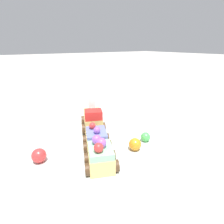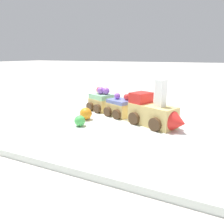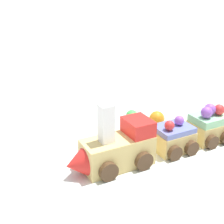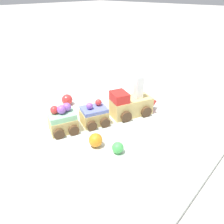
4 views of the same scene
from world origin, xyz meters
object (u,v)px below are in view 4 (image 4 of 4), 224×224
(cake_train_locomotive, at_px, (134,104))
(cake_car_mint, at_px, (63,121))
(cake_car_blueberry, at_px, (94,115))
(gumball_red, at_px, (67,100))
(gumball_orange, at_px, (96,140))
(gumball_green, at_px, (118,148))

(cake_train_locomotive, xyz_separation_m, cake_car_mint, (-0.18, 0.08, -0.00))
(cake_car_blueberry, distance_m, cake_car_mint, 0.08)
(cake_train_locomotive, bearing_deg, cake_car_mint, 179.90)
(gumball_red, relative_size, gumball_orange, 1.04)
(cake_car_blueberry, xyz_separation_m, gumball_red, (0.02, 0.13, -0.01))
(cake_train_locomotive, relative_size, gumball_orange, 4.78)
(gumball_orange, bearing_deg, gumball_green, -72.97)
(cake_train_locomotive, relative_size, cake_car_blueberry, 1.72)
(cake_car_mint, bearing_deg, gumball_orange, -61.57)
(gumball_red, height_order, gumball_green, gumball_red)
(cake_car_blueberry, bearing_deg, cake_car_mint, 179.85)
(cake_train_locomotive, height_order, gumball_orange, cake_train_locomotive)
(cake_car_blueberry, xyz_separation_m, cake_car_mint, (-0.07, 0.03, 0.00))
(gumball_red, relative_size, gumball_green, 1.27)
(cake_train_locomotive, distance_m, gumball_red, 0.20)
(gumball_red, bearing_deg, cake_car_blueberry, -96.85)
(cake_car_mint, bearing_deg, cake_car_blueberry, -0.15)
(cake_train_locomotive, xyz_separation_m, cake_car_blueberry, (-0.11, 0.04, -0.01))
(cake_car_mint, distance_m, gumball_red, 0.14)
(gumball_green, bearing_deg, gumball_orange, 107.03)
(cake_train_locomotive, distance_m, gumball_orange, 0.17)
(cake_train_locomotive, height_order, gumball_green, cake_train_locomotive)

